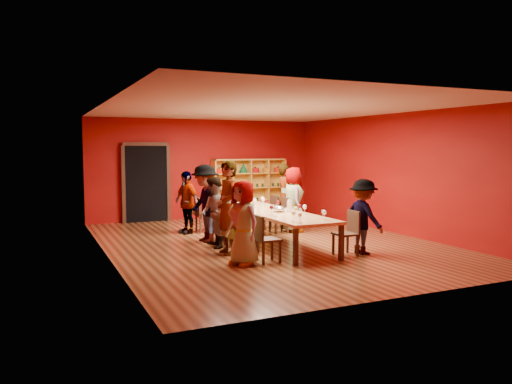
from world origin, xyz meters
TOP-DOWN VIEW (x-y plane):
  - room_shell at (0.00, 0.00)m, footprint 7.10×9.10m
  - tasting_table at (0.00, 0.00)m, footprint 1.10×4.50m
  - doorway at (-1.80, 4.43)m, footprint 1.40×0.17m
  - shelving_unit at (1.40, 4.32)m, footprint 2.40×0.40m
  - chair_person_left_0 at (-0.91, -1.71)m, footprint 0.42×0.42m
  - person_left_0 at (-1.33, -1.71)m, footprint 0.64×0.85m
  - chair_person_left_1 at (-0.91, -0.73)m, footprint 0.42×0.42m
  - person_left_1 at (-1.26, -0.73)m, footprint 0.54×0.71m
  - chair_person_left_2 at (-0.91, -0.03)m, footprint 0.42×0.42m
  - person_left_2 at (-1.30, -0.03)m, footprint 0.48×0.78m
  - chair_person_left_3 at (-0.91, 0.74)m, footprint 0.42×0.42m
  - person_left_3 at (-1.23, 0.74)m, footprint 0.63×1.20m
  - chair_person_left_4 at (-0.91, 2.00)m, footprint 0.42×0.42m
  - person_left_4 at (-1.30, 2.00)m, footprint 0.68×1.00m
  - chair_person_right_0 at (0.91, -1.81)m, footprint 0.42×0.42m
  - person_right_0 at (1.25, -1.81)m, footprint 0.53×1.02m
  - chair_person_right_3 at (0.91, 1.11)m, footprint 0.42×0.42m
  - person_right_3 at (1.24, 1.11)m, footprint 0.62×0.89m
  - chair_person_right_4 at (0.91, 1.76)m, footprint 0.42×0.42m
  - person_right_4 at (1.34, 1.76)m, footprint 0.54×0.68m
  - wine_glass_0 at (-0.31, -1.99)m, footprint 0.08×0.08m
  - wine_glass_1 at (-0.09, -0.55)m, footprint 0.07×0.07m
  - wine_glass_2 at (0.37, -0.79)m, footprint 0.08×0.08m
  - wine_glass_3 at (0.31, 0.12)m, footprint 0.08×0.08m
  - wine_glass_4 at (-0.27, 0.14)m, footprint 0.09×0.09m
  - wine_glass_5 at (0.27, 0.84)m, footprint 0.08×0.08m
  - wine_glass_6 at (-0.32, 1.67)m, footprint 0.08×0.08m
  - wine_glass_7 at (0.35, -1.73)m, footprint 0.07×0.07m
  - wine_glass_8 at (-0.12, 1.25)m, footprint 0.09×0.09m
  - wine_glass_9 at (-0.31, -1.03)m, footprint 0.09×0.09m
  - wine_glass_10 at (0.31, 0.98)m, footprint 0.08×0.08m
  - wine_glass_11 at (-0.30, 0.88)m, footprint 0.09×0.09m
  - wine_glass_12 at (-0.29, -0.77)m, footprint 0.08×0.08m
  - wine_glass_13 at (0.10, 0.31)m, footprint 0.09×0.09m
  - wine_glass_14 at (-0.33, -1.80)m, footprint 0.08×0.08m
  - wine_glass_15 at (0.28, 1.73)m, footprint 0.07×0.07m
  - wine_glass_16 at (-0.27, 0.74)m, footprint 0.08×0.08m
  - wine_glass_17 at (0.00, -1.27)m, footprint 0.09×0.09m
  - wine_glass_18 at (0.29, -1.89)m, footprint 0.08×0.08m
  - wine_glass_19 at (0.36, -1.01)m, footprint 0.08×0.08m
  - wine_glass_20 at (0.29, 1.84)m, footprint 0.08×0.08m
  - spittoon_bowl at (0.06, -0.41)m, footprint 0.28×0.28m
  - carafe_a at (-0.12, 0.48)m, footprint 0.11×0.11m
  - carafe_b at (0.24, -0.55)m, footprint 0.13×0.13m
  - wine_bottle at (0.17, 1.52)m, footprint 0.07×0.07m

SIDE VIEW (x-z plane):
  - chair_person_left_0 at x=-0.91m, z-range 0.05..0.94m
  - chair_person_left_1 at x=-0.91m, z-range 0.05..0.94m
  - chair_person_left_2 at x=-0.91m, z-range 0.05..0.94m
  - chair_person_left_3 at x=-0.91m, z-range 0.05..0.94m
  - chair_person_left_4 at x=-0.91m, z-range 0.05..0.94m
  - chair_person_right_0 at x=0.91m, z-range 0.05..0.94m
  - chair_person_right_3 at x=0.91m, z-range 0.05..0.94m
  - chair_person_right_4 at x=0.91m, z-range 0.05..0.94m
  - tasting_table at x=0.00m, z-range 0.32..1.07m
  - person_right_0 at x=1.25m, z-range 0.00..1.51m
  - person_left_2 at x=-1.30m, z-range 0.00..1.53m
  - person_left_0 at x=-1.33m, z-range 0.00..1.55m
  - person_left_4 at x=-1.30m, z-range 0.00..1.57m
  - spittoon_bowl at x=0.06m, z-range 0.74..0.89m
  - person_right_3 at x=1.24m, z-range 0.00..1.65m
  - carafe_a at x=-0.12m, z-range 0.74..0.97m
  - wine_bottle at x=0.17m, z-range 0.72..1.00m
  - person_right_4 at x=1.34m, z-range 0.00..1.72m
  - wine_glass_15 at x=0.28m, z-range 0.79..0.97m
  - carafe_b at x=0.24m, z-range 0.74..1.02m
  - wine_glass_1 at x=-0.09m, z-range 0.79..0.97m
  - person_left_3 at x=-1.23m, z-range 0.00..1.76m
  - wine_glass_7 at x=0.35m, z-range 0.79..0.98m
  - wine_glass_3 at x=0.31m, z-range 0.79..0.98m
  - wine_glass_5 at x=0.27m, z-range 0.79..0.98m
  - wine_glass_2 at x=0.37m, z-range 0.79..0.98m
  - wine_glass_0 at x=-0.31m, z-range 0.79..0.99m
  - wine_glass_18 at x=0.29m, z-range 0.79..0.99m
  - wine_glass_16 at x=-0.27m, z-range 0.79..0.99m
  - wine_glass_14 at x=-0.33m, z-range 0.79..1.00m
  - wine_glass_12 at x=-0.29m, z-range 0.80..1.00m
  - wine_glass_10 at x=0.31m, z-range 0.80..1.00m
  - wine_glass_6 at x=-0.32m, z-range 0.80..1.00m
  - wine_glass_19 at x=0.36m, z-range 0.80..1.00m
  - wine_glass_20 at x=0.29m, z-range 0.80..1.00m
  - wine_glass_13 at x=0.10m, z-range 0.80..1.01m
  - wine_glass_17 at x=0.00m, z-range 0.80..1.01m
  - wine_glass_9 at x=-0.31m, z-range 0.80..1.02m
  - wine_glass_8 at x=-0.12m, z-range 0.80..1.02m
  - wine_glass_11 at x=-0.30m, z-range 0.80..1.02m
  - wine_glass_4 at x=-0.27m, z-range 0.80..1.02m
  - person_left_1 at x=-1.26m, z-range 0.00..1.88m
  - shelving_unit at x=1.40m, z-range 0.08..1.88m
  - doorway at x=-1.80m, z-range -0.03..2.27m
  - room_shell at x=0.00m, z-range -0.02..3.02m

